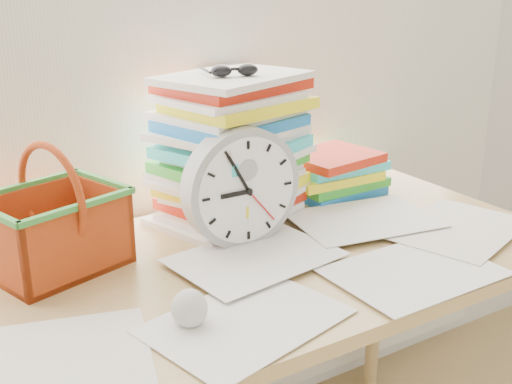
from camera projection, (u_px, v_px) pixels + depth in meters
desk at (252, 289)px, 1.38m from camera, size 1.40×0.70×0.75m
paper_stack at (232, 148)px, 1.52m from camera, size 0.43×0.39×0.35m
clock at (241, 187)px, 1.38m from camera, size 0.27×0.05×0.27m
sunglasses at (235, 70)px, 1.42m from camera, size 0.14×0.13×0.03m
book_stack at (332, 174)px, 1.72m from camera, size 0.29×0.23×0.12m
basket at (52, 209)px, 1.27m from camera, size 0.31×0.27×0.26m
crumpled_ball at (189, 308)px, 1.09m from camera, size 0.07×0.07×0.07m
scattered_papers at (252, 255)px, 1.36m from camera, size 1.26×0.42×0.02m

